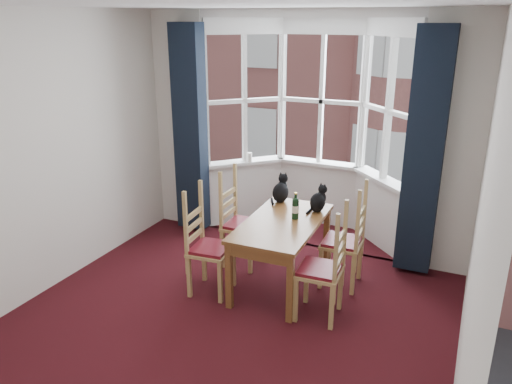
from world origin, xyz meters
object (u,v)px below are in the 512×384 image
Objects in this scene: chair_right_far at (351,244)px; wine_bottle at (295,207)px; cat_left at (281,191)px; cat_right at (318,201)px; chair_left_near at (203,249)px; dining_table at (282,230)px; candle_tall at (250,157)px; chair_right_near at (329,273)px; chair_left_far at (236,225)px.

wine_bottle is at bearing -164.16° from chair_right_far.
cat_right is (0.47, -0.11, -0.01)m from cat_left.
chair_left_near is at bearing -151.80° from chair_right_far.
wine_bottle is at bearing -51.73° from cat_left.
cat_left is 1.09× the size of cat_right.
cat_right is 1.09× the size of wine_bottle.
chair_right_far reaches higher than dining_table.
candle_tall is (-1.69, 1.14, 0.46)m from chair_right_far.
cat_left reaches higher than chair_right_near.
cat_right is at bearing -37.85° from candle_tall.
chair_left_near is 7.45× the size of candle_tall.
dining_table is 0.53m from cat_right.
chair_right_near is at bearing -47.34° from cat_left.
dining_table is at bearing 147.61° from chair_right_near.
chair_left_near is 1.32m from chair_right_near.
candle_tall reaches higher than chair_left_near.
chair_right_near is at bearing 1.80° from chair_left_near.
candle_tall is (-1.04, 1.42, 0.30)m from dining_table.
chair_right_near is 3.23× the size of wine_bottle.
chair_left_near is (-0.69, -0.44, -0.16)m from dining_table.
dining_table is 4.42× the size of cat_right.
wine_bottle reaches higher than chair_left_near.
dining_table is 0.84m from chair_left_near.
cat_right is at bearing 64.23° from wine_bottle.
chair_right_near is at bearing -26.79° from chair_left_far.
chair_left_near is 1.00× the size of chair_left_far.
chair_left_far is at bearing 88.01° from chair_left_near.
chair_right_near and chair_right_far have the same top height.
cat_left is 1.20m from candle_tall.
chair_right_far is 0.58m from cat_right.
dining_table is at bearing -53.86° from candle_tall.
chair_left_far is 0.86m from wine_bottle.
chair_right_near is (1.32, 0.04, 0.00)m from chair_left_near.
cat_left is 2.73× the size of candle_tall.
chair_left_near is at bearing -91.99° from chair_left_far.
candle_tall is (-1.13, 1.30, 0.08)m from wine_bottle.
chair_left_far is at bearing -169.23° from cat_right.
dining_table is at bearing -119.29° from cat_right.
cat_right is at bearing -12.76° from cat_left.
chair_right_near is at bearing -64.90° from cat_right.
cat_left is at bearing 32.77° from chair_left_far.
cat_left reaches higher than chair_left_near.
chair_left_far is 0.64m from cat_left.
chair_left_far is 7.45× the size of candle_tall.
chair_right_far is 2.97× the size of cat_right.
chair_right_far is 3.23× the size of wine_bottle.
chair_right_far is at bearing -19.51° from cat_right.
chair_left_near is 1.95m from candle_tall.
chair_left_near is 1.00× the size of chair_right_far.
chair_left_far is 2.73× the size of cat_left.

